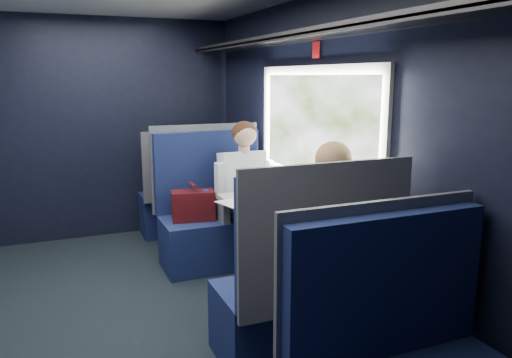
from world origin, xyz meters
name	(u,v)px	position (x,y,z in m)	size (l,w,h in m)	color
ground	(140,319)	(0.00, 0.00, -0.01)	(2.80, 4.20, 0.01)	black
room_shell	(133,111)	(0.02, 0.00, 1.48)	(3.00, 4.40, 2.40)	black
table	(272,214)	(1.03, 0.00, 0.66)	(0.62, 1.00, 0.74)	#54565E
seat_bay_near	(213,218)	(0.84, 0.87, 0.42)	(1.04, 0.62, 1.26)	#0E163E
seat_bay_far	(304,294)	(0.85, -0.87, 0.41)	(1.04, 0.62, 1.26)	#0E163E
seat_row_front	(189,197)	(0.85, 1.80, 0.41)	(1.04, 0.51, 1.16)	#0E163E
man	(247,188)	(1.10, 0.70, 0.72)	(0.53, 0.56, 1.32)	black
woman	(327,231)	(1.10, -0.71, 0.73)	(0.53, 0.56, 1.32)	black
papers	(268,206)	(0.98, -0.04, 0.74)	(0.50, 0.72, 0.01)	white
laptop	(304,193)	(1.30, -0.02, 0.81)	(0.37, 0.42, 0.26)	silver
bottle_small	(289,180)	(1.33, 0.31, 0.84)	(0.07, 0.07, 0.24)	silver
cup	(285,185)	(1.32, 0.39, 0.79)	(0.07, 0.07, 0.09)	white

